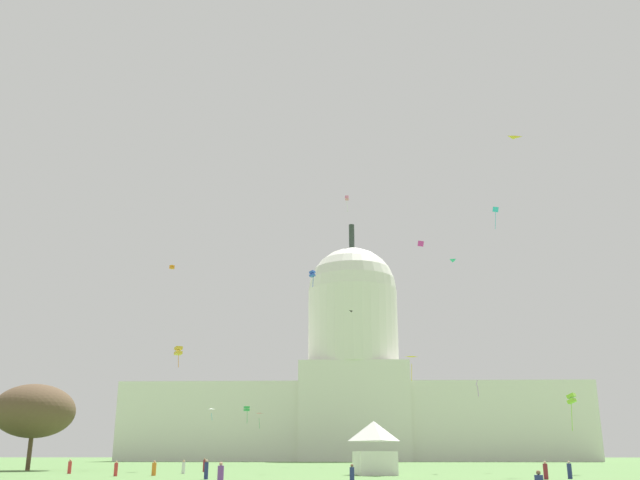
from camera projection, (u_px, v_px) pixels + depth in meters
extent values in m
cube|color=silver|center=(241.00, 422.00, 213.62)|extent=(70.01, 25.21, 22.78)
cube|color=silver|center=(469.00, 422.00, 210.93)|extent=(70.01, 25.21, 22.78)
cube|color=silver|center=(354.00, 412.00, 213.15)|extent=(32.80, 27.73, 28.69)
cylinder|color=silver|center=(353.00, 328.00, 220.87)|extent=(28.49, 28.49, 23.76)
sphere|color=silver|center=(352.00, 291.00, 224.36)|extent=(28.35, 28.35, 28.35)
cylinder|color=#2D3833|center=(352.00, 237.00, 229.78)|extent=(1.80, 1.80, 8.47)
cube|color=white|center=(374.00, 463.00, 76.87)|extent=(4.85, 7.37, 2.49)
pyramid|color=white|center=(374.00, 431.00, 77.88)|extent=(5.09, 7.74, 2.19)
cylinder|color=brown|center=(30.00, 449.00, 96.05)|extent=(0.60, 0.60, 5.76)
ellipsoid|color=brown|center=(34.00, 411.00, 97.56)|extent=(15.32, 15.45, 7.42)
cylinder|color=navy|center=(206.00, 471.00, 63.59)|extent=(0.46, 0.46, 1.49)
sphere|color=tan|center=(207.00, 461.00, 63.84)|extent=(0.30, 0.30, 0.24)
cylinder|color=red|center=(116.00, 469.00, 72.11)|extent=(0.53, 0.53, 1.33)
sphere|color=beige|center=(116.00, 462.00, 72.34)|extent=(0.29, 0.29, 0.21)
cylinder|color=orange|center=(154.00, 469.00, 73.83)|extent=(0.50, 0.50, 1.32)
sphere|color=tan|center=(155.00, 462.00, 74.06)|extent=(0.24, 0.24, 0.22)
cylinder|color=maroon|center=(204.00, 466.00, 88.85)|extent=(0.52, 0.52, 1.48)
sphere|color=#A37556|center=(205.00, 459.00, 89.10)|extent=(0.30, 0.30, 0.21)
cylinder|color=navy|center=(352.00, 475.00, 54.45)|extent=(0.41, 0.41, 1.24)
sphere|color=brown|center=(352.00, 466.00, 54.66)|extent=(0.26, 0.26, 0.23)
cylinder|color=#703D93|center=(220.00, 478.00, 45.41)|extent=(0.42, 0.42, 1.50)
sphere|color=tan|center=(221.00, 464.00, 45.66)|extent=(0.24, 0.24, 0.24)
cylinder|color=maroon|center=(546.00, 471.00, 63.48)|extent=(0.50, 0.50, 1.38)
sphere|color=beige|center=(545.00, 462.00, 63.72)|extent=(0.26, 0.26, 0.22)
cylinder|color=navy|center=(570.00, 471.00, 64.90)|extent=(0.50, 0.50, 1.37)
sphere|color=beige|center=(569.00, 462.00, 65.13)|extent=(0.27, 0.27, 0.23)
cylinder|color=red|center=(70.00, 468.00, 80.84)|extent=(0.42, 0.42, 1.38)
sphere|color=tan|center=(70.00, 460.00, 81.08)|extent=(0.26, 0.26, 0.25)
sphere|color=brown|center=(538.00, 473.00, 33.39)|extent=(0.30, 0.30, 0.22)
cylinder|color=silver|center=(184.00, 468.00, 80.61)|extent=(0.57, 0.57, 1.30)
sphere|color=tan|center=(184.00, 461.00, 80.84)|extent=(0.35, 0.35, 0.25)
cube|color=gold|center=(178.00, 353.00, 97.96)|extent=(1.32, 1.33, 0.53)
cube|color=gold|center=(178.00, 348.00, 98.16)|extent=(1.32, 1.33, 0.53)
cylinder|color=orange|center=(178.00, 361.00, 97.63)|extent=(0.20, 0.20, 1.82)
cube|color=#8CD133|center=(572.00, 401.00, 80.24)|extent=(1.26, 1.24, 0.66)
cube|color=#8CD133|center=(571.00, 396.00, 80.42)|extent=(1.26, 1.24, 0.66)
cylinder|color=#8CD133|center=(572.00, 417.00, 79.73)|extent=(0.20, 0.30, 3.15)
pyramid|color=teal|center=(450.00, 262.00, 98.77)|extent=(0.90, 1.49, 0.30)
cube|color=#33BCDB|center=(496.00, 209.00, 110.75)|extent=(1.02, 0.41, 0.88)
cylinder|color=#33BCDB|center=(495.00, 221.00, 110.21)|extent=(0.38, 0.27, 2.91)
cube|color=orange|center=(172.00, 268.00, 116.11)|extent=(0.84, 0.85, 0.29)
cube|color=orange|center=(172.00, 266.00, 116.20)|extent=(0.84, 0.85, 0.29)
cube|color=#D1339E|center=(421.00, 244.00, 119.24)|extent=(1.10, 0.39, 1.07)
pyramid|color=yellow|center=(411.00, 358.00, 94.25)|extent=(1.48, 0.80, 0.22)
cylinder|color=yellow|center=(412.00, 372.00, 93.44)|extent=(0.18, 0.37, 2.34)
pyramid|color=white|center=(211.00, 410.00, 161.64)|extent=(1.38, 1.24, 0.40)
cylinder|color=#33BCDB|center=(212.00, 417.00, 160.82)|extent=(0.30, 0.16, 1.58)
cube|color=pink|center=(347.00, 199.00, 157.92)|extent=(0.91, 0.97, 0.63)
cube|color=pink|center=(347.00, 197.00, 158.04)|extent=(0.91, 0.97, 0.63)
cylinder|color=white|center=(347.00, 206.00, 157.42)|extent=(0.38, 0.33, 3.03)
cube|color=blue|center=(312.00, 275.00, 95.23)|extent=(0.92, 0.91, 0.43)
cube|color=blue|center=(312.00, 272.00, 95.36)|extent=(0.92, 0.91, 0.43)
cylinder|color=blue|center=(313.00, 282.00, 94.96)|extent=(0.14, 0.26, 1.53)
cube|color=purple|center=(477.00, 383.00, 162.00)|extent=(0.50, 1.02, 1.32)
cylinder|color=purple|center=(478.00, 391.00, 161.45)|extent=(0.12, 0.31, 2.45)
cube|color=green|center=(247.00, 410.00, 140.19)|extent=(1.31, 1.31, 0.44)
cube|color=green|center=(247.00, 407.00, 140.34)|extent=(1.31, 1.31, 0.44)
cylinder|color=green|center=(247.00, 417.00, 139.77)|extent=(0.07, 0.38, 2.38)
pyramid|color=black|center=(349.00, 312.00, 133.27)|extent=(0.83, 1.39, 0.33)
pyramid|color=red|center=(260.00, 415.00, 189.72)|extent=(1.89, 1.41, 0.11)
cylinder|color=green|center=(259.00, 423.00, 189.45)|extent=(0.30, 0.15, 2.76)
pyramid|color=gold|center=(513.00, 142.00, 97.94)|extent=(1.75, 1.09, 0.21)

